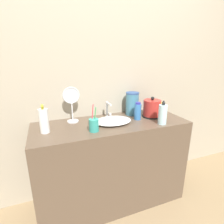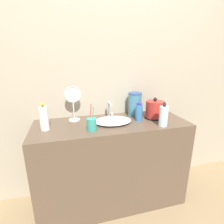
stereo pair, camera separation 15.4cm
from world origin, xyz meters
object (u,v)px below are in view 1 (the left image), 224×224
object	(u,v)px
shampoo_bottle	(138,111)
vanity_mirror	(72,102)
lotion_bottle	(44,121)
mouthwash_bottle	(159,108)
hand_cream_bottle	(163,114)
water_pitcher	(132,104)
toothbrush_cup	(94,125)
electric_kettle	(152,109)
faucet	(108,109)

from	to	relation	value
shampoo_bottle	vanity_mirror	world-z (taller)	vanity_mirror
lotion_bottle	mouthwash_bottle	bearing A→B (deg)	5.35
lotion_bottle	vanity_mirror	xyz separation A→B (m)	(0.24, 0.16, 0.09)
lotion_bottle	hand_cream_bottle	bearing A→B (deg)	-10.01
hand_cream_bottle	water_pitcher	bearing A→B (deg)	110.30
toothbrush_cup	mouthwash_bottle	world-z (taller)	toothbrush_cup
toothbrush_cup	shampoo_bottle	xyz separation A→B (m)	(0.46, 0.12, 0.03)
electric_kettle	toothbrush_cup	world-z (taller)	toothbrush_cup
lotion_bottle	mouthwash_bottle	distance (m)	1.13
shampoo_bottle	mouthwash_bottle	bearing A→B (deg)	16.98
toothbrush_cup	vanity_mirror	distance (m)	0.33
hand_cream_bottle	water_pitcher	size ratio (longest dim) A/B	0.94
vanity_mirror	mouthwash_bottle	bearing A→B (deg)	-3.80
hand_cream_bottle	shampoo_bottle	bearing A→B (deg)	128.41
electric_kettle	lotion_bottle	xyz separation A→B (m)	(-0.99, -0.03, 0.02)
electric_kettle	faucet	bearing A→B (deg)	163.67
toothbrush_cup	mouthwash_bottle	size ratio (longest dim) A/B	1.81
electric_kettle	water_pitcher	size ratio (longest dim) A/B	0.88
shampoo_bottle	toothbrush_cup	bearing A→B (deg)	-165.03
mouthwash_bottle	hand_cream_bottle	distance (m)	0.32
lotion_bottle	vanity_mirror	size ratio (longest dim) A/B	0.71
electric_kettle	toothbrush_cup	distance (m)	0.64
faucet	electric_kettle	size ratio (longest dim) A/B	0.79
faucet	lotion_bottle	size ratio (longest dim) A/B	0.71
vanity_mirror	toothbrush_cup	bearing A→B (deg)	-65.89
lotion_bottle	shampoo_bottle	distance (m)	0.82
toothbrush_cup	hand_cream_bottle	world-z (taller)	same
faucet	hand_cream_bottle	xyz separation A→B (m)	(0.39, -0.32, 0.00)
toothbrush_cup	vanity_mirror	size ratio (longest dim) A/B	0.68
electric_kettle	shampoo_bottle	distance (m)	0.17
shampoo_bottle	water_pitcher	world-z (taller)	water_pitcher
electric_kettle	water_pitcher	world-z (taller)	water_pitcher
hand_cream_bottle	water_pitcher	xyz separation A→B (m)	(-0.12, 0.34, 0.03)
toothbrush_cup	lotion_bottle	bearing A→B (deg)	163.05
electric_kettle	hand_cream_bottle	size ratio (longest dim) A/B	0.94
mouthwash_bottle	shampoo_bottle	bearing A→B (deg)	-163.02
vanity_mirror	shampoo_bottle	bearing A→B (deg)	-14.73
electric_kettle	vanity_mirror	bearing A→B (deg)	170.02
electric_kettle	toothbrush_cup	size ratio (longest dim) A/B	0.93
lotion_bottle	water_pitcher	size ratio (longest dim) A/B	0.98
toothbrush_cup	faucet	bearing A→B (deg)	51.09
faucet	hand_cream_bottle	size ratio (longest dim) A/B	0.74
shampoo_bottle	hand_cream_bottle	distance (m)	0.23
mouthwash_bottle	water_pitcher	distance (m)	0.30
toothbrush_cup	shampoo_bottle	size ratio (longest dim) A/B	1.30
faucet	vanity_mirror	size ratio (longest dim) A/B	0.50
toothbrush_cup	lotion_bottle	distance (m)	0.38
lotion_bottle	hand_cream_bottle	world-z (taller)	lotion_bottle
faucet	toothbrush_cup	xyz separation A→B (m)	(-0.21, -0.26, -0.04)
faucet	shampoo_bottle	bearing A→B (deg)	-30.11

